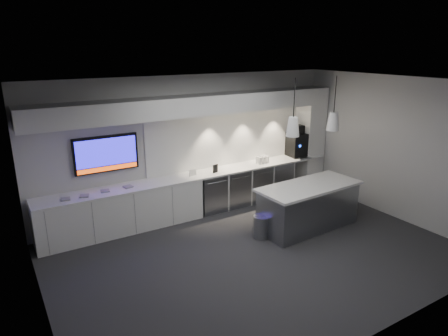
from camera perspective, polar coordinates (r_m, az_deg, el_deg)
floor at (r=7.36m, az=4.78°, el=-12.05°), size 7.00×7.00×0.00m
ceiling at (r=6.46m, az=5.44°, el=11.88°), size 7.00×7.00×0.00m
wall_back at (r=8.82m, az=-4.57°, el=3.41°), size 7.00×0.00×7.00m
wall_front at (r=5.12m, az=22.05°, el=-8.22°), size 7.00×0.00×7.00m
wall_left at (r=5.57m, az=-25.57°, el=-6.59°), size 0.00×7.00×7.00m
wall_right at (r=9.21m, az=22.95°, el=2.69°), size 0.00×7.00×7.00m
back_counter at (r=8.71m, az=-3.50°, el=-0.98°), size 6.80×0.65×0.04m
left_base_cabinets at (r=8.25m, az=-14.30°, el=-5.89°), size 3.30×0.63×0.86m
fridge_unit_a at (r=8.97m, az=-2.04°, el=-3.49°), size 0.60×0.61×0.85m
fridge_unit_b at (r=9.28m, az=1.36°, el=-2.77°), size 0.60×0.61×0.85m
fridge_unit_c at (r=9.61m, az=4.52°, el=-2.10°), size 0.60×0.61×0.85m
fridge_unit_d at (r=9.98m, az=7.46°, el=-1.47°), size 0.60×0.61×0.85m
backsplash at (r=9.38m, az=2.05°, el=4.60°), size 4.60×0.03×1.30m
soffit at (r=8.38m, az=-3.78°, el=8.99°), size 6.90×0.60×0.40m
column at (r=10.44m, az=12.13°, el=4.11°), size 0.55×0.55×2.60m
wall_tv at (r=8.11m, az=-16.47°, el=1.96°), size 1.25×0.07×0.72m
island at (r=8.29m, az=11.94°, el=-5.35°), size 2.21×1.03×0.92m
bin at (r=7.83m, az=5.36°, el=-8.34°), size 0.34×0.34×0.45m
coffee_machine at (r=10.19m, az=10.44°, el=3.46°), size 0.50×0.66×0.79m
sign_black at (r=8.77m, az=-1.24°, el=-0.07°), size 0.14×0.06×0.18m
sign_white at (r=8.57m, az=-4.49°, el=-0.67°), size 0.18×0.05×0.14m
cup_cluster at (r=9.52m, az=5.50°, el=1.19°), size 0.30×0.19×0.16m
tray_a at (r=7.80m, az=-21.69°, el=-4.15°), size 0.18×0.18×0.02m
tray_b at (r=7.85m, az=-19.31°, el=-3.77°), size 0.20×0.20×0.02m
tray_c at (r=7.99m, az=-16.62°, el=-3.15°), size 0.18×0.18×0.02m
tray_d at (r=8.10m, az=-13.54°, el=-2.61°), size 0.19×0.19×0.02m
pendant_left at (r=7.47m, az=9.82°, el=5.86°), size 0.25×0.25×1.06m
pendant_right at (r=8.18m, az=15.33°, el=6.47°), size 0.25×0.25×1.06m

